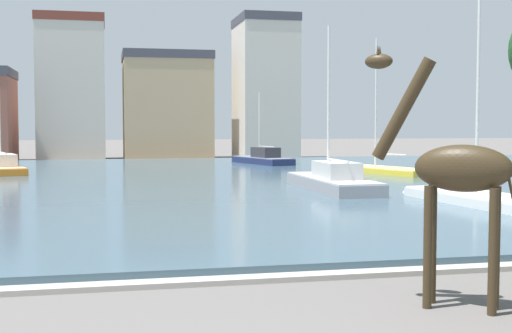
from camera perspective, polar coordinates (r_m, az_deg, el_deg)
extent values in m
cube|color=#3D5666|center=(38.87, -9.70, -1.30)|extent=(79.82, 48.60, 0.28)
cube|color=#ADA89E|center=(14.64, -5.04, -9.50)|extent=(79.82, 0.50, 0.12)
cylinder|color=#382B19|center=(12.95, 14.04, -6.51)|extent=(0.16, 0.16, 2.24)
cylinder|color=#382B19|center=(13.36, 14.38, -6.21)|extent=(0.16, 0.16, 2.24)
cylinder|color=#382B19|center=(12.80, 19.03, -6.72)|extent=(0.16, 0.16, 2.24)
cylinder|color=#382B19|center=(13.22, 19.21, -6.40)|extent=(0.16, 0.16, 2.24)
ellipsoid|color=#382B19|center=(12.90, 16.76, -0.14)|extent=(1.77, 1.56, 0.86)
cylinder|color=#382B19|center=(13.08, 12.12, 4.66)|extent=(1.08, 0.90, 1.91)
ellipsoid|color=#382B19|center=(13.24, 10.13, 8.57)|extent=(0.59, 0.55, 0.29)
cone|color=#382B19|center=(13.19, 10.06, 9.57)|extent=(0.06, 0.06, 0.16)
cone|color=#382B19|center=(13.33, 10.22, 9.50)|extent=(0.06, 0.06, 0.16)
cylinder|color=#382B19|center=(12.84, 20.37, -1.83)|extent=(0.22, 0.19, 0.91)
cube|color=navy|center=(54.23, 0.54, 0.33)|extent=(3.82, 6.96, 0.74)
ellipsoid|color=navy|center=(57.01, -1.02, 0.48)|extent=(2.42, 2.75, 0.71)
cube|color=slate|center=(54.21, 0.54, 0.75)|extent=(3.75, 6.82, 0.06)
cube|color=#333338|center=(53.76, 0.80, 1.18)|extent=(2.02, 2.64, 0.78)
cylinder|color=silver|center=(54.58, 0.28, 3.44)|extent=(0.12, 0.12, 5.15)
cylinder|color=silver|center=(53.60, 0.89, 1.65)|extent=(0.73, 2.26, 0.08)
cube|color=orange|center=(47.16, -20.29, -0.40)|extent=(3.95, 7.71, 0.67)
cube|color=#E2A56E|center=(47.14, -20.30, 0.05)|extent=(3.87, 7.55, 0.06)
cube|color=silver|center=(46.57, -20.21, 0.51)|extent=(2.04, 2.89, 0.76)
cylinder|color=silver|center=(46.36, -20.19, 1.07)|extent=(0.80, 2.53, 0.08)
cube|color=white|center=(27.73, 18.48, -2.97)|extent=(3.04, 8.47, 0.64)
ellipsoid|color=white|center=(30.94, 14.10, -2.24)|extent=(2.26, 3.09, 0.60)
cube|color=silver|center=(27.69, 18.50, -2.26)|extent=(2.98, 8.30, 0.06)
cylinder|color=silver|center=(28.09, 17.89, 5.88)|extent=(0.12, 0.12, 7.94)
cylinder|color=silver|center=(26.96, 19.59, -0.57)|extent=(0.38, 2.89, 0.08)
cube|color=gold|center=(44.67, 10.35, -0.49)|extent=(4.92, 8.26, 0.60)
ellipsoid|color=gold|center=(47.50, 7.28, -0.23)|extent=(2.94, 3.33, 0.57)
cube|color=#DFCD77|center=(44.64, 10.36, -0.07)|extent=(4.82, 8.09, 0.06)
cylinder|color=silver|center=(45.02, 9.90, 5.18)|extent=(0.12, 0.12, 8.27)
cylinder|color=silver|center=(44.02, 11.07, 1.00)|extent=(1.02, 2.64, 0.08)
cube|color=#939399|center=(32.68, 6.32, -1.70)|extent=(2.25, 8.14, 0.81)
ellipsoid|color=#939399|center=(36.34, 4.33, -1.17)|extent=(2.00, 2.85, 0.77)
cube|color=#B1B1B5|center=(32.64, 6.32, -0.94)|extent=(2.21, 7.97, 0.06)
cube|color=silver|center=(32.04, 6.68, -0.29)|extent=(1.56, 2.85, 0.76)
cylinder|color=silver|center=(33.14, 6.02, 5.34)|extent=(0.12, 0.12, 7.24)
cylinder|color=silver|center=(31.82, 6.81, 0.51)|extent=(0.10, 2.84, 0.08)
cube|color=beige|center=(68.21, -15.03, 5.94)|extent=(6.21, 5.71, 12.85)
cube|color=brown|center=(68.86, -15.12, 11.62)|extent=(6.34, 5.82, 0.80)
cube|color=tan|center=(68.24, -7.38, 4.66)|extent=(8.38, 6.70, 9.58)
cube|color=#42424C|center=(68.55, -7.42, 9.00)|extent=(8.55, 6.84, 0.80)
cube|color=beige|center=(67.37, 0.75, 6.16)|extent=(5.34, 6.87, 13.00)
cube|color=#42424C|center=(68.04, 0.75, 11.97)|extent=(5.45, 7.01, 0.80)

